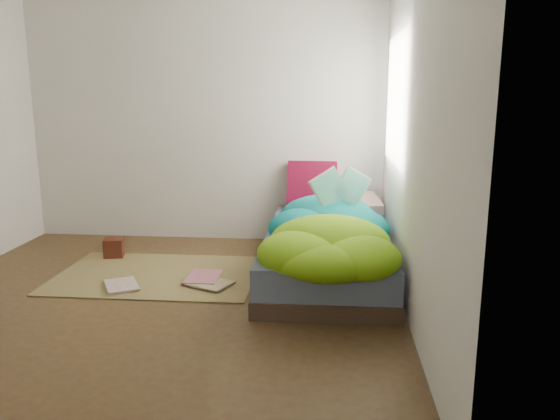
# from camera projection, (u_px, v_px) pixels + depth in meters

# --- Properties ---
(ground) EXTENTS (3.50, 3.50, 0.00)m
(ground) POSITION_uv_depth(u_px,v_px,m) (154.00, 301.00, 3.88)
(ground) COLOR #482D1B
(ground) RESTS_ON ground
(room_walls) EXTENTS (3.54, 3.54, 2.62)m
(room_walls) POSITION_uv_depth(u_px,v_px,m) (144.00, 66.00, 3.54)
(room_walls) COLOR silver
(room_walls) RESTS_ON ground
(bed) EXTENTS (1.00, 2.00, 0.34)m
(bed) POSITION_uv_depth(u_px,v_px,m) (327.00, 254.00, 4.44)
(bed) COLOR #3D2E21
(bed) RESTS_ON ground
(duvet) EXTENTS (0.96, 1.84, 0.34)m
(duvet) POSITION_uv_depth(u_px,v_px,m) (328.00, 219.00, 4.15)
(duvet) COLOR #087881
(duvet) RESTS_ON bed
(rug) EXTENTS (1.60, 1.10, 0.01)m
(rug) POSITION_uv_depth(u_px,v_px,m) (157.00, 275.00, 4.43)
(rug) COLOR brown
(rug) RESTS_ON ground
(pillow_floral) EXTENTS (0.70, 0.50, 0.14)m
(pillow_floral) POSITION_uv_depth(u_px,v_px,m) (345.00, 206.00, 5.14)
(pillow_floral) COLOR white
(pillow_floral) RESTS_ON bed
(pillow_magenta) EXTENTS (0.47, 0.17, 0.47)m
(pillow_magenta) POSITION_uv_depth(u_px,v_px,m) (312.00, 186.00, 5.23)
(pillow_magenta) COLOR #550519
(pillow_magenta) RESTS_ON bed
(open_book) EXTENTS (0.42, 0.22, 0.25)m
(open_book) POSITION_uv_depth(u_px,v_px,m) (341.00, 175.00, 4.38)
(open_book) COLOR green
(open_book) RESTS_ON duvet
(wooden_box) EXTENTS (0.20, 0.20, 0.16)m
(wooden_box) POSITION_uv_depth(u_px,v_px,m) (114.00, 247.00, 4.89)
(wooden_box) COLOR #3D110E
(wooden_box) RESTS_ON rug
(floor_book_a) EXTENTS (0.35, 0.38, 0.02)m
(floor_book_a) POSITION_uv_depth(u_px,v_px,m) (106.00, 288.00, 4.08)
(floor_book_a) COLOR silver
(floor_book_a) RESTS_ON rug
(floor_book_b) EXTENTS (0.26, 0.35, 0.03)m
(floor_book_b) POSITION_uv_depth(u_px,v_px,m) (187.00, 277.00, 4.30)
(floor_book_b) COLOR #B86A86
(floor_book_b) RESTS_ON rug
(floor_book_c) EXTENTS (0.40, 0.36, 0.03)m
(floor_book_c) POSITION_uv_depth(u_px,v_px,m) (199.00, 289.00, 4.07)
(floor_book_c) COLOR tan
(floor_book_c) RESTS_ON rug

